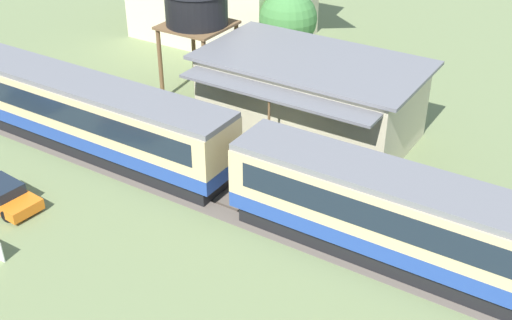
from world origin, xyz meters
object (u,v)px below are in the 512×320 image
Objects in this scene: water_tower at (196,7)px; parked_car_orange at (3,195)px; station_building at (311,96)px; yard_tree_1 at (288,19)px; passenger_train at (240,163)px.

parked_car_orange is (-0.63, -15.58, -5.51)m from water_tower.
parked_car_orange is at bearing -121.83° from station_building.
yard_tree_1 is (-6.02, 7.79, 1.39)m from station_building.
passenger_train is 20.16× the size of parked_car_orange.
yard_tree_1 reaches higher than parked_car_orange.
water_tower is (-9.26, 9.09, 3.76)m from passenger_train.
passenger_train is 11.96m from parked_car_orange.
station_building is at bearing -52.30° from yard_tree_1.
passenger_train is 17.58m from yard_tree_1.
water_tower is at bearing 92.50° from parked_car_orange.
parked_car_orange is (-9.26, -14.91, -1.81)m from station_building.
water_tower reaches higher than parked_car_orange.
station_building reaches higher than parked_car_orange.
parked_car_orange is at bearing -146.73° from passenger_train.
station_building is at bearing -4.45° from water_tower.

